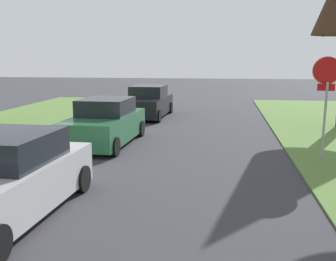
{
  "coord_description": "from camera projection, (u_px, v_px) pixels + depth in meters",
  "views": [
    {
      "loc": [
        1.6,
        1.02,
        2.98
      ],
      "look_at": [
        0.26,
        10.66,
        1.23
      ],
      "focal_mm": 43.5,
      "sensor_mm": 36.0,
      "label": 1
    }
  ],
  "objects": [
    {
      "name": "parked_sedan_black",
      "position": [
        148.0,
        103.0,
        20.54
      ],
      "size": [
        2.09,
        4.47,
        1.57
      ],
      "color": "black",
      "rests_on": "ground"
    },
    {
      "name": "parked_sedan_green",
      "position": [
        105.0,
        123.0,
        14.09
      ],
      "size": [
        2.09,
        4.47,
        1.57
      ],
      "color": "#28663D",
      "rests_on": "ground"
    },
    {
      "name": "stop_sign_far",
      "position": [
        326.0,
        85.0,
        11.51
      ],
      "size": [
        0.81,
        0.28,
        2.97
      ],
      "color": "#9EA0A5",
      "rests_on": "grass_verge_right"
    },
    {
      "name": "parked_sedan_silver",
      "position": [
        5.0,
        179.0,
        7.62
      ],
      "size": [
        2.09,
        4.47,
        1.57
      ],
      "color": "#BCBCC1",
      "rests_on": "ground"
    }
  ]
}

